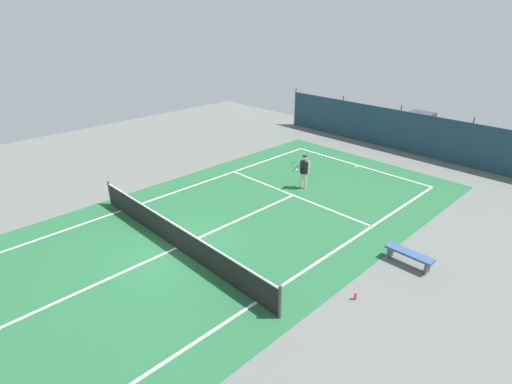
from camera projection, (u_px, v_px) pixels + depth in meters
name	position (u px, v px, depth m)	size (l,w,h in m)	color
ground_plane	(177.00, 248.00, 14.42)	(36.00, 36.00, 0.00)	slate
court_surface	(177.00, 248.00, 14.42)	(11.02, 26.60, 0.01)	#236038
tennis_net	(176.00, 236.00, 14.21)	(10.12, 0.10, 1.10)	black
back_fence	(400.00, 137.00, 24.63)	(16.30, 0.98, 2.70)	#1E3D4C
tennis_player	(304.00, 169.00, 18.86)	(0.66, 0.79, 1.64)	beige
tennis_ball_near_player	(411.00, 176.00, 20.59)	(0.07, 0.07, 0.07)	#CCDB33
tennis_ball_midcourt	(321.00, 158.00, 23.03)	(0.07, 0.07, 0.07)	#CCDB33
tennis_ball_by_sideline	(339.00, 201.00, 17.84)	(0.07, 0.07, 0.07)	#CCDB33
parked_car	(417.00, 126.00, 26.38)	(2.10, 4.24, 1.68)	silver
courtside_bench	(409.00, 255.00, 13.33)	(1.60, 0.40, 0.49)	#335184
water_bottle	(355.00, 296.00, 11.83)	(0.08, 0.08, 0.24)	#D84C38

